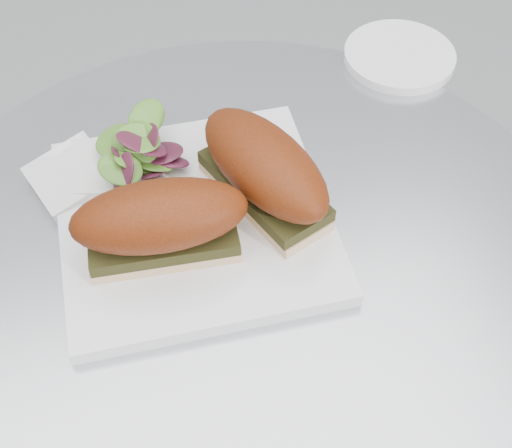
{
  "coord_description": "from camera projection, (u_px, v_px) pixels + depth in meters",
  "views": [
    {
      "loc": [
        -0.12,
        -0.39,
        1.29
      ],
      "look_at": [
        0.02,
        0.01,
        0.77
      ],
      "focal_mm": 50.0,
      "sensor_mm": 36.0,
      "label": 1
    }
  ],
  "objects": [
    {
      "name": "salad",
      "position": [
        146.0,
        148.0,
        0.73
      ],
      "size": [
        0.11,
        0.11,
        0.05
      ],
      "primitive_type": null,
      "color": "#619C33",
      "rests_on": "plate"
    },
    {
      "name": "napkin",
      "position": [
        94.0,
        185.0,
        0.74
      ],
      "size": [
        0.1,
        0.1,
        0.02
      ],
      "primitive_type": null,
      "rotation": [
        0.0,
        0.0,
        -0.02
      ],
      "color": "white",
      "rests_on": "table"
    },
    {
      "name": "plate",
      "position": [
        194.0,
        219.0,
        0.72
      ],
      "size": [
        0.29,
        0.29,
        0.02
      ],
      "primitive_type": "cube",
      "rotation": [
        0.0,
        0.0,
        -0.09
      ],
      "color": "white",
      "rests_on": "table"
    },
    {
      "name": "sandwich_right",
      "position": [
        264.0,
        170.0,
        0.69
      ],
      "size": [
        0.13,
        0.19,
        0.08
      ],
      "rotation": [
        0.0,
        0.0,
        -1.26
      ],
      "color": "beige",
      "rests_on": "plate"
    },
    {
      "name": "table",
      "position": [
        246.0,
        377.0,
        0.88
      ],
      "size": [
        0.7,
        0.7,
        0.73
      ],
      "color": "silver",
      "rests_on": "ground"
    },
    {
      "name": "sandwich_left",
      "position": [
        160.0,
        222.0,
        0.65
      ],
      "size": [
        0.17,
        0.1,
        0.08
      ],
      "rotation": [
        0.0,
        0.0,
        -0.14
      ],
      "color": "beige",
      "rests_on": "plate"
    },
    {
      "name": "saucer",
      "position": [
        399.0,
        56.0,
        0.88
      ],
      "size": [
        0.14,
        0.14,
        0.01
      ],
      "primitive_type": "cylinder",
      "color": "white",
      "rests_on": "table"
    }
  ]
}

